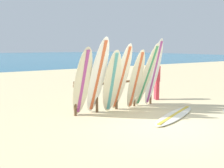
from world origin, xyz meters
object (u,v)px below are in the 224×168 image
Objects in this scene: surfboard_leaning_left at (98,77)px; surfboard_leaning_center at (121,78)px; surfboard_rack at (117,90)px; surfboard_lying_on_sand at (175,115)px; beachgoer_standing at (157,78)px; surfboard_leaning_far_left at (82,82)px; surfboard_leaning_far_right at (154,73)px; surfboard_leaning_center_left at (112,82)px; surfboard_leaning_right at (147,76)px; surfboard_leaning_center_right at (136,80)px.

surfboard_leaning_center is (0.92, -0.00, -0.09)m from surfboard_leaning_left.
surfboard_rack reaches higher than surfboard_lying_on_sand.
surfboard_leaning_far_left is at bearing -169.26° from beachgoer_standing.
beachgoer_standing is (3.25, 0.78, -0.35)m from surfboard_leaning_left.
surfboard_leaning_left is at bearing -179.45° from surfboard_leaning_far_right.
surfboard_leaning_far_right is at bearing -12.54° from surfboard_rack.
surfboard_leaning_far_right is (1.43, -0.32, 0.57)m from surfboard_rack.
surfboard_leaning_left reaches higher than surfboard_leaning_center_left.
surfboard_leaning_right is 1.42× the size of beachgoer_standing.
surfboard_leaning_right is at bearing -166.97° from surfboard_leaning_far_right.
surfboard_leaning_right is at bearing 92.91° from surfboard_lying_on_sand.
surfboard_rack is 1.98× the size of beachgoer_standing.
surfboard_leaning_right reaches higher than surfboard_rack.
surfboard_leaning_left is 2.37m from surfboard_leaning_far_right.
beachgoer_standing is at bearing 33.53° from surfboard_leaning_right.
surfboard_leaning_far_left is at bearing 176.54° from surfboard_leaning_right.
surfboard_lying_on_sand is (1.54, -1.34, -1.02)m from surfboard_leaning_center_left.
beachgoer_standing is (2.76, 0.86, -0.15)m from surfboard_leaning_center_left.
surfboard_leaning_right is at bearing -3.46° from surfboard_leaning_far_left.
surfboard_leaning_far_left is 2.46m from surfboard_leaning_right.
surfboard_rack is 1.30× the size of surfboard_leaning_far_right.
surfboard_leaning_far_left reaches higher than surfboard_leaning_center_right.
surfboard_leaning_center_right is at bearing -179.35° from surfboard_leaning_right.
surfboard_leaning_center_right is 1.77m from surfboard_lying_on_sand.
surfboard_leaning_center_right is 1.29× the size of beachgoer_standing.
surfboard_leaning_center_right reaches higher than surfboard_lying_on_sand.
surfboard_leaning_center_right is (0.52, -0.42, 0.38)m from surfboard_rack.
surfboard_leaning_far_left reaches higher than beachgoer_standing.
surfboard_leaning_center_left is 1.90m from surfboard_leaning_far_right.
surfboard_leaning_left is at bearing 177.81° from surfboard_leaning_right.
surfboard_lying_on_sand is (0.07, -1.34, -1.13)m from surfboard_leaning_right.
surfboard_leaning_center_right reaches higher than surfboard_leaning_center_left.
surfboard_leaning_center_left reaches higher than surfboard_rack.
surfboard_leaning_left is (0.50, -0.07, 0.14)m from surfboard_leaning_far_left.
surfboard_leaning_left reaches higher than surfboard_leaning_center.
surfboard_leaning_center_left is (0.49, -0.08, -0.19)m from surfboard_leaning_left.
surfboard_leaning_center_right is 1.99m from beachgoer_standing.
beachgoer_standing is at bearing 25.78° from surfboard_leaning_center_right.
surfboard_leaning_center_left reaches higher than surfboard_lying_on_sand.
surfboard_leaning_left is 2.75m from surfboard_lying_on_sand.
surfboard_leaning_center is 0.85× the size of surfboard_lying_on_sand.
surfboard_leaning_left is 1.96m from surfboard_leaning_right.
surfboard_leaning_center is at bearing -179.07° from surfboard_leaning_far_right.
surfboard_rack is 1.47× the size of surfboard_leaning_far_left.
surfboard_leaning_right is 0.44m from surfboard_leaning_far_right.
surfboard_leaning_center reaches higher than surfboard_leaning_center_right.
surfboard_leaning_center is (-0.03, -0.34, 0.47)m from surfboard_rack.
surfboard_leaning_far_left is at bearing 149.43° from surfboard_lying_on_sand.
surfboard_rack is at bearing -169.13° from beachgoer_standing.
surfboard_leaning_right is at bearing -4.05° from surfboard_leaning_center.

